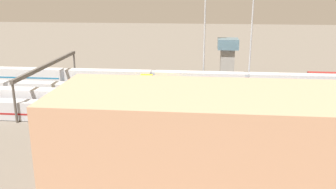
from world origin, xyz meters
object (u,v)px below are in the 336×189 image
Objects in this scene: train_on_track_3 at (149,93)px; train_on_track_6 at (34,110)px; train_on_track_4 at (101,97)px; maintenance_shed at (230,138)px; light_mast_0 at (252,18)px; control_tower at (227,55)px; signal_gantry at (49,68)px; light_mast_2 at (205,13)px; train_on_track_0 at (162,78)px; train_on_track_2 at (157,87)px; train_on_track_1 at (153,80)px.

train_on_track_3 is 1.73× the size of train_on_track_6.
maintenance_shed is at bearing 131.13° from train_on_track_4.
light_mast_0 is 54.92m from maintenance_shed.
control_tower is (-29.96, -30.42, 4.82)m from train_on_track_4.
signal_gantry is at bearing 19.05° from light_mast_0.
light_mast_2 is at bearing 45.12° from control_tower.
light_mast_0 is at bearing -145.87° from train_on_track_3.
signal_gantry is at bearing 30.10° from control_tower.
train_on_track_3 is at bearing 84.60° from train_on_track_0.
signal_gantry is at bearing 11.10° from train_on_track_2.
signal_gantry is (24.24, 0.00, 5.58)m from train_on_track_3.
train_on_track_3 is 32.49m from control_tower.
control_tower is at bearing -134.56° from train_on_track_4.
light_mast_0 is at bearing -153.24° from train_on_track_2.
signal_gantry is at bearing 26.57° from light_mast_2.
light_mast_0 is (-23.75, -2.06, 16.42)m from train_on_track_0.
light_mast_0 is 0.84× the size of signal_gantry.
light_mast_0 reaches higher than train_on_track_6.
control_tower is at bearing -56.46° from light_mast_0.
signal_gantry reaches higher than train_on_track_4.
control_tower is (-18.38, -20.42, 4.82)m from train_on_track_2.
train_on_track_0 is at bearing -110.22° from train_on_track_1.
train_on_track_3 and train_on_track_0 have the same top height.
signal_gantry is (36.95, 18.48, -12.00)m from light_mast_2.
control_tower reaches higher than train_on_track_4.
train_on_track_2 is 0.21× the size of maintenance_shed.
light_mast_0 is (-25.59, -7.06, 15.88)m from train_on_track_1.
control_tower is (-6.91, -6.94, -12.68)m from light_mast_2.
train_on_track_2 is 30.24m from train_on_track_6.
train_on_track_3 is at bearing 75.99° from train_on_track_2.
train_on_track_3 is 11.48m from train_on_track_4.
signal_gantry is (2.80, -15.00, 5.58)m from train_on_track_6.
light_mast_0 is at bearing -148.14° from train_on_track_4.
train_on_track_0 is 28.95m from light_mast_0.
train_on_track_3 is at bearing 34.13° from light_mast_0.
control_tower is (-18.21, -10.42, 4.91)m from train_on_track_0.
light_mast_2 is (-11.47, -13.48, 17.50)m from train_on_track_2.
light_mast_2 is 0.90× the size of signal_gantry.
train_on_track_3 and train_on_track_6 have the same top height.
control_tower reaches higher than signal_gantry.
train_on_track_6 is 43.56m from maintenance_shed.
train_on_track_6 is at bearing 34.98° from train_on_track_3.
train_on_track_3 is 3.92× the size of light_mast_0.
light_mast_2 is (-23.05, -23.48, 17.50)m from train_on_track_4.
train_on_track_3 is 3.28× the size of signal_gantry.
light_mast_0 is 0.93× the size of light_mast_2.
train_on_track_4 is at bearing 40.81° from train_on_track_2.
train_on_track_0 is at bearing 17.13° from light_mast_2.
train_on_track_6 is 1.39× the size of maintenance_shed.
train_on_track_0 is 21.20m from light_mast_2.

